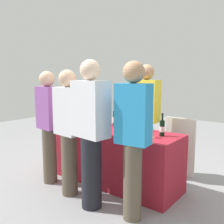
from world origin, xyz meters
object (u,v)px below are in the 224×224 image
object	(u,v)px
guest_2	(91,130)
wine_glass_1	(99,122)
wine_bottle_3	(127,121)
wine_bottle_5	(162,128)
guest_1	(69,128)
guest_0	(49,123)
wine_bottle_1	(89,116)
server_pouring	(146,116)
wine_bottle_4	(138,123)
wine_glass_0	(76,118)
menu_board	(180,146)
wine_bottle_0	(83,116)
wine_glass_2	(151,129)
guest_3	(133,134)
wine_bottle_2	(115,118)

from	to	relation	value
guest_2	wine_glass_1	bearing A→B (deg)	130.80
wine_bottle_3	wine_bottle_5	world-z (taller)	wine_bottle_3
guest_1	guest_0	bearing A→B (deg)	175.42
wine_bottle_1	server_pouring	xyz separation A→B (m)	(0.83, 0.40, 0.04)
server_pouring	wine_bottle_1	bearing A→B (deg)	24.77
wine_bottle_1	wine_bottle_5	distance (m)	1.35
wine_bottle_4	server_pouring	bearing A→B (deg)	105.65
wine_glass_0	guest_0	bearing A→B (deg)	-97.47
wine_bottle_4	menu_board	xyz separation A→B (m)	(0.31, 0.76, -0.45)
guest_1	guest_2	xyz separation A→B (m)	(0.45, -0.06, 0.04)
wine_bottle_0	wine_bottle_1	xyz separation A→B (m)	(0.12, 0.01, 0.00)
server_pouring	guest_2	xyz separation A→B (m)	(0.01, -1.25, -0.01)
wine_glass_2	menu_board	distance (m)	1.08
wine_bottle_5	wine_glass_2	world-z (taller)	wine_bottle_5
guest_3	wine_bottle_0	bearing A→B (deg)	146.56
wine_bottle_3	guest_3	size ratio (longest dim) A/B	0.18
wine_bottle_1	wine_bottle_3	size ratio (longest dim) A/B	1.02
wine_glass_2	wine_bottle_5	bearing A→B (deg)	65.19
wine_glass_2	guest_0	size ratio (longest dim) A/B	0.09
wine_bottle_2	wine_bottle_0	bearing A→B (deg)	-175.25
wine_glass_0	menu_board	xyz separation A→B (m)	(1.31, 0.99, -0.44)
wine_bottle_4	wine_glass_1	size ratio (longest dim) A/B	2.31
wine_bottle_0	wine_glass_1	distance (m)	0.57
guest_0	menu_board	size ratio (longest dim) A/B	1.79
wine_bottle_4	server_pouring	distance (m)	0.42
wine_bottle_0	guest_1	world-z (taller)	guest_1
wine_bottle_5	menu_board	world-z (taller)	wine_bottle_5
wine_bottle_2	guest_1	bearing A→B (deg)	-97.58
wine_bottle_0	menu_board	world-z (taller)	wine_bottle_0
wine_glass_0	wine_glass_2	world-z (taller)	wine_glass_0
wine_bottle_3	wine_bottle_4	bearing A→B (deg)	-8.27
wine_glass_1	guest_3	xyz separation A→B (m)	(0.95, -0.54, 0.06)
server_pouring	guest_0	size ratio (longest dim) A/B	1.06
wine_bottle_3	wine_glass_2	bearing A→B (deg)	-24.91
server_pouring	menu_board	xyz separation A→B (m)	(0.42, 0.36, -0.49)
guest_2	wine_bottle_4	bearing A→B (deg)	89.92
wine_bottle_2	wine_bottle_3	distance (m)	0.23
wine_glass_1	guest_0	distance (m)	0.72
menu_board	wine_bottle_3	bearing A→B (deg)	-126.40
wine_bottle_0	wine_bottle_4	distance (m)	1.05
wine_glass_2	guest_3	xyz separation A→B (m)	(0.09, -0.54, 0.05)
wine_glass_1	server_pouring	size ratio (longest dim) A/B	0.08
wine_glass_0	guest_1	distance (m)	0.72
wine_bottle_0	wine_glass_0	world-z (taller)	wine_bottle_0
server_pouring	wine_bottle_4	bearing A→B (deg)	104.42
server_pouring	guest_1	bearing A→B (deg)	68.68
wine_glass_1	guest_2	bearing A→B (deg)	-55.76
wine_bottle_5	wine_bottle_3	bearing A→B (deg)	170.95
wine_glass_0	guest_2	size ratio (longest dim) A/B	0.08
guest_3	wine_bottle_5	bearing A→B (deg)	84.90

